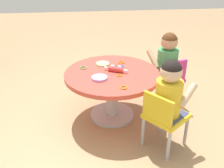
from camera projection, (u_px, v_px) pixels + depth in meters
ground_plane at (112, 115)px, 2.70m from camera, size 10.00×10.00×0.00m
craft_table at (112, 83)px, 2.53m from camera, size 0.90×0.90×0.48m
child_chair_left at (164, 117)px, 2.14m from camera, size 0.42×0.42×0.54m
seated_child_left at (169, 91)px, 2.07m from camera, size 0.43×0.44×0.51m
child_chair_right at (168, 78)px, 2.77m from camera, size 0.38×0.38×0.54m
seated_child_right at (167, 57)px, 2.70m from camera, size 0.41×0.37×0.51m
rolling_pin at (116, 69)px, 2.49m from camera, size 0.12×0.22×0.05m
craft_scissors at (119, 66)px, 2.60m from camera, size 0.10×0.14×0.01m
playdough_blob_0 at (103, 64)px, 2.64m from camera, size 0.13×0.13×0.02m
playdough_blob_1 at (99, 78)px, 2.36m from camera, size 0.14×0.14×0.02m
cookie_cutter_0 at (123, 87)px, 2.20m from camera, size 0.06×0.06×0.01m
cookie_cutter_1 at (119, 75)px, 2.42m from camera, size 0.05×0.05×0.01m
cookie_cutter_2 at (83, 68)px, 2.57m from camera, size 0.07×0.07×0.01m
cookie_cutter_3 at (121, 62)px, 2.69m from camera, size 0.07×0.07×0.01m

